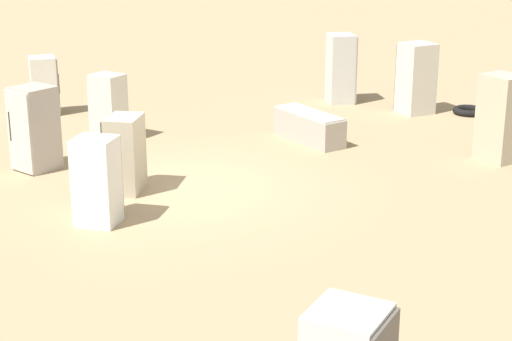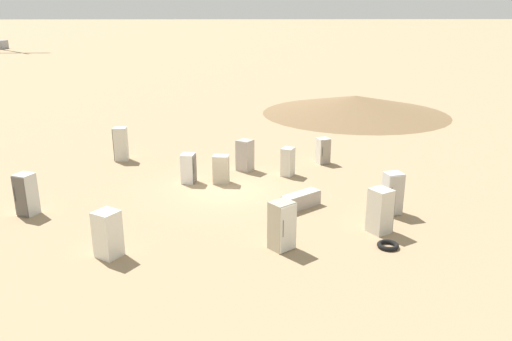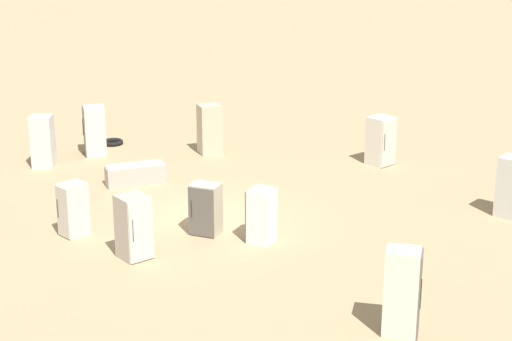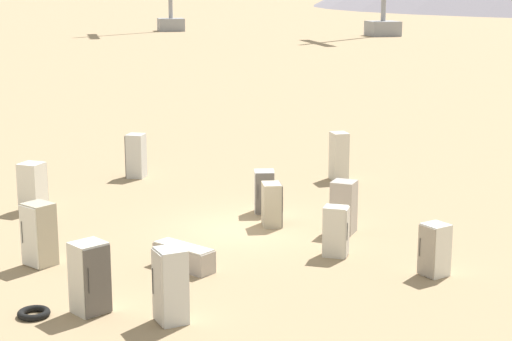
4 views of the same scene
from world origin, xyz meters
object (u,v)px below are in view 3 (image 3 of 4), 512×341
object	(u,v)px
discarded_fridge_1	(73,209)
discarded_fridge_2	(205,209)
discarded_fridge_0	(136,174)
scrap_tire	(113,142)
discarded_fridge_7	(43,141)
discarded_fridge_11	(511,187)
discarded_fridge_5	(381,141)
discarded_fridge_8	(134,227)
discarded_fridge_9	(94,131)
discarded_fridge_6	(210,129)
discarded_fridge_4	(402,292)
discarded_fridge_3	(261,216)

from	to	relation	value
discarded_fridge_1	discarded_fridge_2	bearing A→B (deg)	-134.27
discarded_fridge_0	scrap_tire	xyz separation A→B (m)	(-2.66, 3.98, -0.25)
discarded_fridge_7	discarded_fridge_2	bearing A→B (deg)	-43.25
discarded_fridge_11	discarded_fridge_5	bearing A→B (deg)	162.29
discarded_fridge_8	discarded_fridge_1	bearing A→B (deg)	-78.32
discarded_fridge_0	discarded_fridge_9	distance (m)	3.81
discarded_fridge_6	discarded_fridge_8	bearing A→B (deg)	-119.94
discarded_fridge_7	scrap_tire	size ratio (longest dim) A/B	2.29
discarded_fridge_4	scrap_tire	world-z (taller)	discarded_fridge_4
discarded_fridge_0	discarded_fridge_11	xyz separation A→B (m)	(11.52, 0.30, 0.56)
discarded_fridge_2	discarded_fridge_5	distance (m)	8.46
discarded_fridge_7	discarded_fridge_9	bearing A→B (deg)	47.28
discarded_fridge_6	discarded_fridge_1	bearing A→B (deg)	-134.20
discarded_fridge_0	discarded_fridge_5	world-z (taller)	discarded_fridge_5
discarded_fridge_3	discarded_fridge_11	xyz separation A→B (m)	(6.38, 3.81, 0.15)
discarded_fridge_7	discarded_fridge_8	distance (m)	8.69
discarded_fridge_5	discarded_fridge_6	xyz separation A→B (m)	(-6.05, -0.33, 0.05)
discarded_fridge_0	discarded_fridge_8	bearing A→B (deg)	166.18
discarded_fridge_2	discarded_fridge_4	world-z (taller)	discarded_fridge_4
discarded_fridge_4	discarded_fridge_0	bearing A→B (deg)	-131.71
discarded_fridge_0	discarded_fridge_8	distance (m)	5.92
discarded_fridge_9	discarded_fridge_11	size ratio (longest dim) A/B	0.99
discarded_fridge_5	discarded_fridge_11	distance (m)	5.81
discarded_fridge_8	discarded_fridge_4	bearing A→B (deg)	108.55
discarded_fridge_5	discarded_fridge_9	distance (m)	10.06
discarded_fridge_9	discarded_fridge_11	bearing A→B (deg)	-129.24
discarded_fridge_4	discarded_fridge_8	xyz separation A→B (m)	(-6.99, 2.13, -0.12)
discarded_fridge_2	discarded_fridge_4	size ratio (longest dim) A/B	0.74
discarded_fridge_2	discarded_fridge_8	size ratio (longest dim) A/B	0.85
discarded_fridge_8	discarded_fridge_3	bearing A→B (deg)	159.60
discarded_fridge_2	scrap_tire	world-z (taller)	discarded_fridge_2
discarded_fridge_7	discarded_fridge_11	distance (m)	15.25
discarded_fridge_0	discarded_fridge_1	bearing A→B (deg)	144.51
discarded_fridge_2	discarded_fridge_11	size ratio (longest dim) A/B	0.80
discarded_fridge_4	discarded_fridge_3	bearing A→B (deg)	-136.79
discarded_fridge_1	scrap_tire	xyz separation A→B (m)	(-2.78, 8.42, -0.66)
discarded_fridge_3	discarded_fridge_4	world-z (taller)	discarded_fridge_4
discarded_fridge_7	discarded_fridge_8	size ratio (longest dim) A/B	1.07
discarded_fridge_1	discarded_fridge_5	distance (m)	11.22
discarded_fridge_1	discarded_fridge_5	world-z (taller)	discarded_fridge_5
discarded_fridge_3	discarded_fridge_6	size ratio (longest dim) A/B	0.83
discarded_fridge_0	discarded_fridge_1	size ratio (longest dim) A/B	1.27
discarded_fridge_9	discarded_fridge_5	bearing A→B (deg)	-110.84
discarded_fridge_2	scrap_tire	xyz separation A→B (m)	(-6.19, 7.36, -0.63)
discarded_fridge_9	scrap_tire	distance (m)	1.56
discarded_fridge_4	discarded_fridge_1	bearing A→B (deg)	-111.34
discarded_fridge_8	discarded_fridge_9	xyz separation A→B (m)	(-5.02, 8.05, 0.04)
discarded_fridge_2	discarded_fridge_9	bearing A→B (deg)	-37.90
discarded_fridge_3	discarded_fridge_5	bearing A→B (deg)	-4.93
discarded_fridge_8	discarded_fridge_11	distance (m)	10.83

